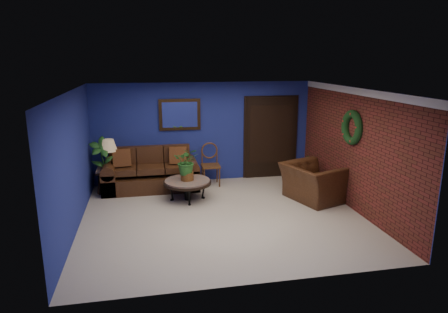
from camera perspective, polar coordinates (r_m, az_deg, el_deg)
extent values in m
plane|color=#C1B2A0|center=(8.06, -0.15, -8.53)|extent=(5.50, 5.50, 0.00)
cube|color=navy|center=(10.08, -2.88, 3.47)|extent=(5.50, 0.04, 2.50)
cube|color=navy|center=(7.65, -20.81, -0.83)|extent=(0.04, 5.00, 2.50)
cube|color=maroon|center=(8.62, 18.10, 0.97)|extent=(0.04, 5.00, 2.50)
cube|color=white|center=(7.47, -0.16, 9.48)|extent=(5.50, 5.00, 0.02)
cube|color=white|center=(8.43, 18.53, 8.80)|extent=(0.03, 5.00, 0.14)
cube|color=#442D13|center=(9.90, -6.34, 5.96)|extent=(1.02, 0.06, 0.77)
cube|color=black|center=(10.48, 6.67, 2.68)|extent=(1.44, 0.06, 2.18)
torus|color=black|center=(8.55, 17.82, 3.97)|extent=(0.16, 0.72, 0.72)
cube|color=#482814|center=(9.75, -10.34, -3.57)|extent=(2.25, 0.97, 0.37)
cube|color=#482814|center=(10.00, -10.47, -1.12)|extent=(1.92, 0.27, 0.92)
cube|color=#482814|center=(9.61, -14.25, -1.90)|extent=(0.62, 0.67, 0.14)
cube|color=#482814|center=(9.60, -10.42, -1.72)|extent=(0.62, 0.67, 0.14)
cube|color=#482814|center=(9.62, -6.61, -1.54)|extent=(0.62, 0.67, 0.14)
cube|color=#482814|center=(9.77, -16.01, -3.42)|extent=(0.33, 0.97, 0.51)
cube|color=#482814|center=(9.78, -4.72, -2.88)|extent=(0.33, 0.97, 0.51)
cube|color=brown|center=(9.58, -14.42, -0.22)|extent=(0.41, 0.12, 0.41)
cube|color=brown|center=(9.59, -6.59, 0.15)|extent=(0.41, 0.12, 0.41)
cylinder|color=#58514D|center=(8.86, -5.26, -3.53)|extent=(1.00, 1.00, 0.05)
cylinder|color=black|center=(8.87, -5.26, -3.74)|extent=(1.06, 1.06, 0.05)
cylinder|color=black|center=(8.93, -5.23, -4.92)|extent=(0.14, 0.14, 0.40)
cube|color=#58514D|center=(9.74, -15.95, -1.69)|extent=(0.59, 0.59, 0.05)
cube|color=black|center=(9.75, -15.93, -1.92)|extent=(0.63, 0.63, 0.04)
cube|color=black|center=(9.86, -15.78, -4.08)|extent=(0.53, 0.53, 0.03)
cylinder|color=black|center=(9.60, -17.43, -3.72)|extent=(0.03, 0.03, 0.55)
cylinder|color=black|center=(9.56, -14.47, -3.60)|extent=(0.03, 0.03, 0.55)
cylinder|color=black|center=(10.07, -17.14, -2.88)|extent=(0.03, 0.03, 0.55)
cylinder|color=black|center=(10.03, -14.33, -2.76)|extent=(0.03, 0.03, 0.55)
cylinder|color=#442D13|center=(9.73, -15.97, -1.41)|extent=(0.24, 0.24, 0.05)
sphere|color=#442D13|center=(9.70, -16.01, -0.74)|extent=(0.22, 0.22, 0.22)
cylinder|color=#442D13|center=(9.65, -16.08, 0.28)|extent=(0.02, 0.02, 0.28)
cone|color=#99805B|center=(9.61, -16.16, 1.41)|extent=(0.39, 0.39, 0.28)
cube|color=#523317|center=(9.83, -1.91, -1.35)|extent=(0.45, 0.45, 0.04)
torus|color=#523317|center=(9.94, -2.09, 0.86)|extent=(0.42, 0.05, 0.42)
cylinder|color=#523317|center=(9.70, -2.85, -3.15)|extent=(0.04, 0.04, 0.47)
cylinder|color=#523317|center=(9.75, -0.65, -3.04)|extent=(0.04, 0.04, 0.47)
cylinder|color=#523317|center=(10.06, -3.12, -2.52)|extent=(0.04, 0.04, 0.47)
cylinder|color=#523317|center=(10.11, -1.00, -2.42)|extent=(0.04, 0.04, 0.47)
imported|color=#482814|center=(9.05, 12.67, -3.62)|extent=(1.43, 1.53, 0.81)
cylinder|color=brown|center=(8.83, -5.28, -2.81)|extent=(0.28, 0.28, 0.18)
imported|color=#1A531B|center=(8.74, -5.33, -0.68)|extent=(0.61, 0.55, 0.60)
cylinder|color=brown|center=(10.20, 11.09, -3.31)|extent=(0.26, 0.26, 0.20)
imported|color=#1A531B|center=(10.10, 11.18, -1.44)|extent=(0.34, 0.28, 0.59)
cylinder|color=brown|center=(9.77, -16.72, -4.12)|extent=(0.34, 0.34, 0.30)
imported|color=#1A531B|center=(9.60, -16.98, -0.52)|extent=(0.57, 0.39, 1.07)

